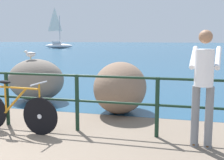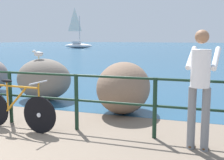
{
  "view_description": "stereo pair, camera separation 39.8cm",
  "coord_description": "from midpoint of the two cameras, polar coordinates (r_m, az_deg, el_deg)",
  "views": [
    {
      "loc": [
        3.3,
        -2.88,
        1.67
      ],
      "look_at": [
        1.97,
        2.32,
        0.89
      ],
      "focal_mm": 46.86,
      "sensor_mm": 36.0,
      "label": 1
    },
    {
      "loc": [
        3.68,
        -2.77,
        1.67
      ],
      "look_at": [
        1.97,
        2.32,
        0.89
      ],
      "focal_mm": 46.86,
      "sensor_mm": 36.0,
      "label": 2
    }
  ],
  "objects": [
    {
      "name": "sailboat",
      "position": [
        45.74,
        -10.66,
        6.99
      ],
      "size": [
        4.49,
        1.63,
        6.16
      ],
      "rotation": [
        0.0,
        0.0,
        0.08
      ],
      "color": "white",
      "rests_on": "sea_surface"
    },
    {
      "name": "bicycle",
      "position": [
        5.53,
        -20.41,
        -5.6
      ],
      "size": [
        1.7,
        0.48,
        0.92
      ],
      "rotation": [
        0.0,
        0.0,
        -0.08
      ],
      "color": "black",
      "rests_on": "ground_plane"
    },
    {
      "name": "promenade_railing",
      "position": [
        5.98,
        -21.66,
        -2.21
      ],
      "size": [
        8.62,
        0.07,
        1.02
      ],
      "color": "black",
      "rests_on": "ground_plane"
    },
    {
      "name": "sea_surface",
      "position": [
        51.04,
        10.53,
        6.33
      ],
      "size": [
        120.0,
        90.0,
        0.01
      ],
      "primitive_type": "cube",
      "color": "navy",
      "rests_on": "ground_plane"
    },
    {
      "name": "breakwater_boulder_right",
      "position": [
        6.47,
        -0.15,
        -1.48
      ],
      "size": [
        1.15,
        1.51,
        1.14
      ],
      "color": "#806552",
      "rests_on": "ground"
    },
    {
      "name": "breakwater_boulder_main",
      "position": [
        8.01,
        -15.98,
        -0.01
      ],
      "size": [
        1.51,
        1.17,
        1.11
      ],
      "color": "slate",
      "rests_on": "ground"
    },
    {
      "name": "ground_plane",
      "position": [
        23.15,
        5.69,
        4.04
      ],
      "size": [
        120.0,
        120.0,
        0.1
      ],
      "primitive_type": "cube",
      "color": "#756656"
    },
    {
      "name": "seagull",
      "position": [
        7.93,
        -17.04,
        4.9
      ],
      "size": [
        0.34,
        0.15,
        0.23
      ],
      "rotation": [
        0.0,
        0.0,
        3.25
      ],
      "color": "gold",
      "rests_on": "breakwater_boulder_main"
    },
    {
      "name": "person_at_railing",
      "position": [
        4.51,
        15.07,
        -0.61
      ],
      "size": [
        0.5,
        0.66,
        1.78
      ],
      "rotation": [
        0.0,
        0.0,
        1.45
      ],
      "color": "slate",
      "rests_on": "ground_plane"
    }
  ]
}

